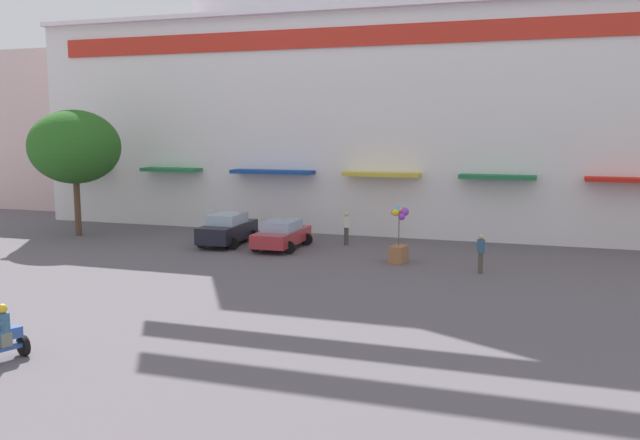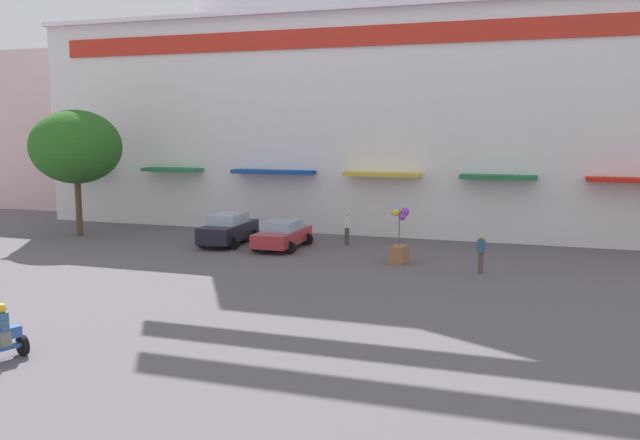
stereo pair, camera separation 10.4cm
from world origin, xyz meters
The scene contains 10 objects.
ground_plane centered at (0.00, 13.00, 0.00)m, with size 128.00×128.00×0.00m, color #5D575D.
colonial_building centered at (0.00, 37.02, 9.19)m, with size 42.18×19.36×21.82m.
flank_building_left centered at (-26.87, 38.84, 5.60)m, with size 10.00×10.58×11.20m.
plaza_tree_0 centered at (-15.56, 25.23, 4.78)m, with size 4.90×4.65×6.76m.
parked_car_0 centered at (-6.62, 25.25, 0.79)m, with size 2.34×4.17×1.57m.
parked_car_1 centered at (-3.63, 25.04, 0.70)m, with size 2.30×3.97×1.36m.
scooter_rider_3 centered at (-4.44, 8.15, 0.60)m, with size 0.98×1.41×1.46m.
pedestrian_0 centered at (-0.94, 26.98, 0.94)m, with size 0.43×0.43×1.64m.
pedestrian_2 centered at (5.99, 22.41, 0.90)m, with size 0.46×0.46×1.58m.
balloon_vendor_cart centered at (2.45, 23.43, 1.04)m, with size 0.80×0.99×2.44m.
Camera 1 is at (8.21, -4.56, 5.79)m, focal length 37.50 mm.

